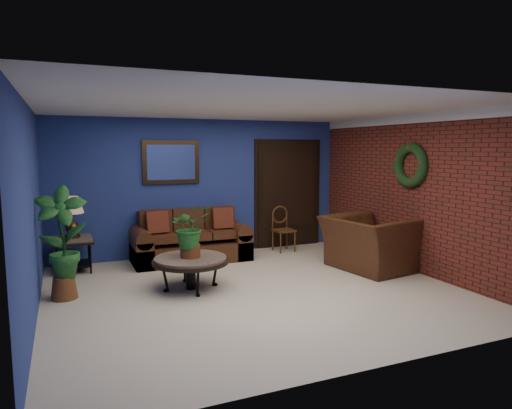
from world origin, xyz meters
name	(u,v)px	position (x,y,z in m)	size (l,w,h in m)	color
floor	(255,291)	(0.00, 0.00, 0.00)	(5.50, 5.50, 0.00)	beige
wall_back	(203,187)	(0.00, 2.50, 1.25)	(5.50, 0.04, 2.50)	navy
wall_left	(31,213)	(-2.75, 0.00, 1.25)	(0.04, 5.00, 2.50)	navy
wall_right_brick	(414,194)	(2.75, 0.00, 1.25)	(0.04, 5.00, 2.50)	maroon
ceiling	(255,108)	(0.00, 0.00, 2.50)	(5.50, 5.00, 0.02)	white
crown_molding	(416,118)	(2.72, 0.00, 2.43)	(0.03, 5.00, 0.14)	white
wall_mirror	(171,162)	(-0.60, 2.46, 1.72)	(1.02, 0.06, 0.77)	#3F2D16
closet_door	(288,194)	(1.75, 2.47, 1.05)	(1.44, 0.06, 2.18)	black
wreath	(410,165)	(2.69, 0.05, 1.70)	(0.72, 0.72, 0.16)	black
sofa	(190,243)	(-0.38, 2.08, 0.30)	(2.01, 0.87, 0.91)	#4A2615
coffee_table	(191,261)	(-0.80, 0.43, 0.40)	(1.07, 1.07, 0.46)	#544F4A
end_table	(73,246)	(-2.30, 2.05, 0.43)	(0.61, 0.61, 0.56)	#544F4A
table_lamp	(71,212)	(-2.30, 2.05, 0.97)	(0.38, 0.38, 0.63)	#3F2D16
side_chair	(282,226)	(1.45, 2.11, 0.49)	(0.39, 0.39, 0.86)	brown
armchair	(369,243)	(2.15, 0.33, 0.43)	(1.33, 1.16, 0.86)	#4A2615
coffee_plant	(190,229)	(-0.80, 0.43, 0.86)	(0.58, 0.51, 0.73)	brown
floor_plant	(375,244)	(2.35, 0.44, 0.38)	(0.36, 0.30, 0.75)	brown
tall_plant	(62,238)	(-2.45, 0.67, 0.81)	(0.72, 0.54, 1.50)	brown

